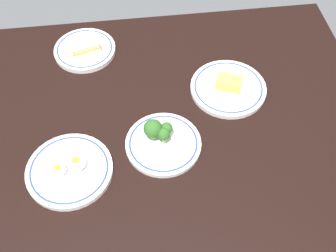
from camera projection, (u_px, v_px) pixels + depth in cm
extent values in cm
cube|color=black|center=(168.00, 135.00, 116.77)|extent=(119.71, 98.48, 4.00)
cylinder|color=white|center=(228.00, 88.00, 123.56)|extent=(22.41, 22.41, 1.44)
torus|color=#33478C|center=(228.00, 87.00, 122.98)|extent=(20.22, 20.22, 0.50)
cube|color=#F2D14C|center=(229.00, 83.00, 121.63)|extent=(8.75, 7.15, 3.37)
cylinder|color=white|center=(163.00, 144.00, 111.62)|extent=(20.37, 20.37, 1.33)
torus|color=#33478C|center=(163.00, 143.00, 111.09)|extent=(18.42, 18.42, 0.50)
cylinder|color=#9EBC72|center=(153.00, 135.00, 111.34)|extent=(1.78, 1.78, 2.00)
sphere|color=#2D6023|center=(153.00, 129.00, 109.01)|extent=(5.09, 5.09, 5.09)
cylinder|color=#9EBC72|center=(164.00, 139.00, 110.33)|extent=(1.19, 1.19, 2.26)
sphere|color=#2D6023|center=(164.00, 134.00, 108.40)|extent=(3.40, 3.40, 3.40)
cylinder|color=#9EBC72|center=(167.00, 133.00, 111.54)|extent=(1.15, 1.15, 2.19)
sphere|color=#2D6023|center=(167.00, 128.00, 109.68)|extent=(3.30, 3.30, 3.30)
cylinder|color=white|center=(85.00, 50.00, 133.32)|extent=(19.51, 19.51, 1.59)
torus|color=#33478C|center=(85.00, 48.00, 132.68)|extent=(17.67, 17.67, 0.50)
cube|color=beige|center=(84.00, 47.00, 132.20)|extent=(10.62, 9.58, 1.20)
cube|color=#E5B24C|center=(84.00, 44.00, 131.40)|extent=(10.62, 9.58, 0.80)
cube|color=beige|center=(83.00, 42.00, 130.60)|extent=(10.62, 9.58, 1.20)
cylinder|color=white|center=(70.00, 170.00, 106.60)|extent=(22.24, 22.24, 1.51)
torus|color=#33478C|center=(69.00, 169.00, 105.99)|extent=(20.07, 20.07, 0.50)
ellipsoid|color=white|center=(77.00, 163.00, 105.50)|extent=(4.94, 4.94, 2.72)
sphere|color=yellow|center=(76.00, 160.00, 104.52)|extent=(1.98, 1.98, 1.98)
ellipsoid|color=white|center=(58.00, 170.00, 104.43)|extent=(4.25, 4.25, 2.34)
sphere|color=yellow|center=(57.00, 168.00, 103.59)|extent=(1.70, 1.70, 1.70)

